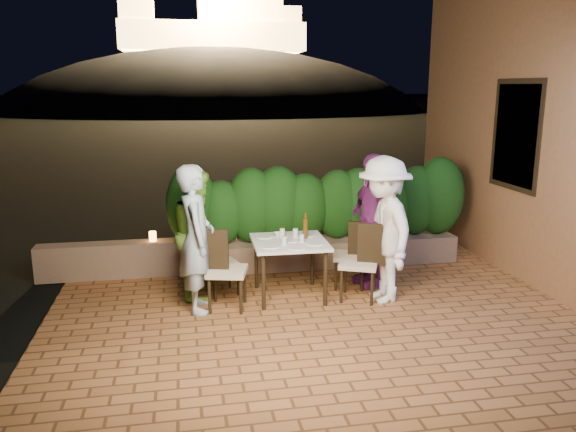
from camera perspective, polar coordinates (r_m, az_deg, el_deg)
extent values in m
plane|color=black|center=(6.54, 6.56, -11.28)|extent=(400.00, 400.00, 0.00)
cube|color=brown|center=(7.00, 5.33, -10.06)|extent=(7.00, 6.00, 0.15)
cube|color=#9C673D|center=(9.40, 24.99, 10.83)|extent=(1.60, 5.00, 5.00)
cube|color=black|center=(8.58, 22.31, 7.62)|extent=(0.08, 1.00, 1.40)
cube|color=black|center=(8.57, 22.25, 7.62)|extent=(0.06, 1.15, 1.55)
cube|color=#7C634F|center=(8.60, 3.37, -3.66)|extent=(4.20, 0.55, 0.40)
cube|color=#7C634F|center=(8.40, -16.96, -4.27)|extent=(2.20, 0.30, 0.50)
ellipsoid|color=black|center=(66.13, -7.34, 7.12)|extent=(52.00, 40.00, 22.00)
cylinder|color=white|center=(6.88, -1.75, -3.10)|extent=(0.22, 0.22, 0.01)
cylinder|color=white|center=(7.33, -2.40, -2.08)|extent=(0.24, 0.24, 0.01)
cylinder|color=white|center=(7.00, 2.77, -2.81)|extent=(0.21, 0.21, 0.01)
cylinder|color=white|center=(7.39, 1.80, -1.94)|extent=(0.23, 0.23, 0.01)
cylinder|color=white|center=(7.13, 0.28, -2.51)|extent=(0.20, 0.20, 0.01)
cylinder|color=white|center=(6.81, 0.90, -3.25)|extent=(0.21, 0.21, 0.01)
cylinder|color=silver|center=(6.95, -0.39, -2.50)|extent=(0.06, 0.06, 0.11)
cylinder|color=silver|center=(7.30, -0.58, -1.72)|extent=(0.07, 0.07, 0.12)
cylinder|color=silver|center=(7.06, 1.41, -2.28)|extent=(0.06, 0.06, 0.10)
cylinder|color=silver|center=(7.29, 0.75, -1.73)|extent=(0.07, 0.07, 0.12)
imported|color=white|center=(7.38, -0.87, -1.86)|extent=(0.16, 0.16, 0.04)
imported|color=#A4BED3|center=(6.77, -9.30, -2.30)|extent=(0.44, 0.66, 1.79)
imported|color=#90DC45|center=(7.30, -9.11, -1.71)|extent=(0.66, 0.83, 1.66)
imported|color=white|center=(7.09, 9.65, -1.39)|extent=(0.77, 1.24, 1.84)
imported|color=#7E2A7A|center=(7.63, 8.55, -0.45)|extent=(0.59, 1.11, 1.81)
cylinder|color=orange|center=(8.27, -13.59, -2.02)|extent=(0.10, 0.10, 0.14)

